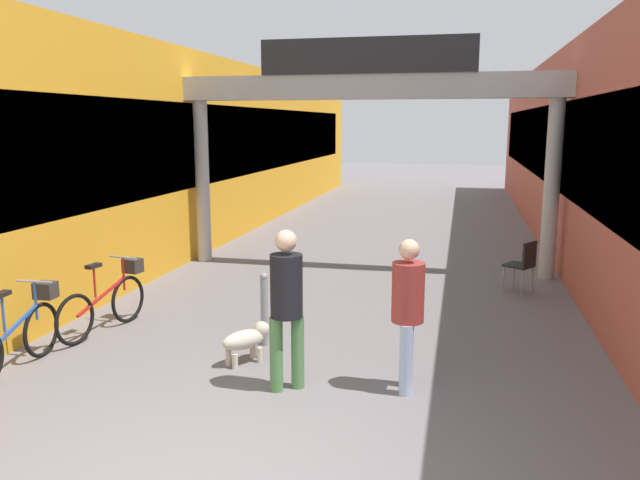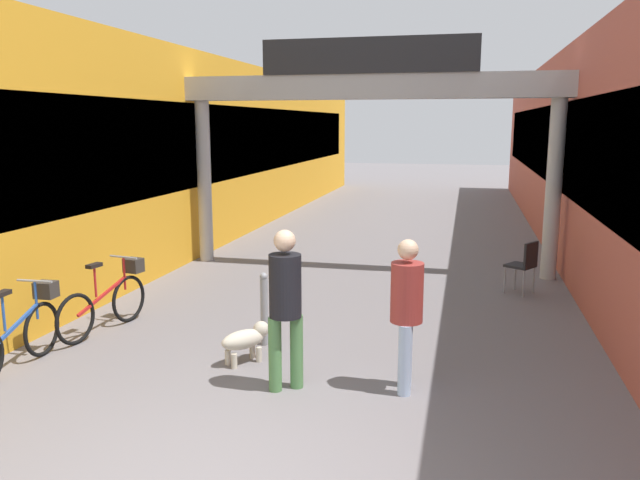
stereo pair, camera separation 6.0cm
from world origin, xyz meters
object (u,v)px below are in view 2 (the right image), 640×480
Objects in this scene: bollard_post_metal at (264,308)px; bicycle_blue_nearest at (20,332)px; dog_on_leash at (247,339)px; cafe_chair_black_nearer at (525,262)px; pedestrian_companion at (407,306)px; bicycle_red_second at (109,299)px; pedestrian_with_dog at (285,299)px.

bicycle_blue_nearest is at bearing -151.11° from bollard_post_metal.
cafe_chair_black_nearer is at bearing 48.50° from dog_on_leash.
pedestrian_companion reaches higher than dog_on_leash.
pedestrian_companion is at bearing 5.27° from bicycle_blue_nearest.
bicycle_red_second is at bearing -150.60° from cafe_chair_black_nearer.
bicycle_blue_nearest is at bearing -174.73° from pedestrian_companion.
bollard_post_metal reaches higher than cafe_chair_black_nearer.
pedestrian_with_dog is 1.48m from bollard_post_metal.
bicycle_red_second is 1.88× the size of cafe_chair_black_nearer.
cafe_chair_black_nearer is (5.68, 3.20, 0.10)m from bicycle_red_second.
dog_on_leash is at bearing 169.35° from pedestrian_companion.
dog_on_leash is (-0.66, 0.62, -0.70)m from pedestrian_with_dog.
bicycle_red_second is at bearing 165.75° from pedestrian_companion.
pedestrian_with_dog is at bearing -62.37° from bollard_post_metal.
bicycle_red_second is (-4.14, 1.05, -0.49)m from pedestrian_companion.
bicycle_blue_nearest is 1.48m from bicycle_red_second.
pedestrian_companion reaches higher than bollard_post_metal.
bollard_post_metal is at bearing 88.45° from dog_on_leash.
dog_on_leash is (-1.90, 0.36, -0.64)m from pedestrian_companion.
bicycle_red_second is (-2.90, 1.31, -0.56)m from pedestrian_with_dog.
bicycle_blue_nearest is at bearing -177.37° from pedestrian_with_dog.
bicycle_red_second is (0.25, 1.45, 0.00)m from bicycle_blue_nearest.
pedestrian_companion is 2.17m from bollard_post_metal.
pedestrian_with_dog reaches higher than cafe_chair_black_nearer.
bicycle_blue_nearest is (-2.48, -0.76, 0.15)m from dog_on_leash.
bicycle_blue_nearest reaches higher than cafe_chair_black_nearer.
bollard_post_metal is at bearing 28.89° from bicycle_blue_nearest.
pedestrian_with_dog is at bearing -42.89° from dog_on_leash.
cafe_chair_black_nearer is at bearing 43.69° from bollard_post_metal.
pedestrian_with_dog is at bearing -121.66° from cafe_chair_black_nearer.
bicycle_blue_nearest and bicycle_red_second have the same top height.
bicycle_red_second is at bearing 80.33° from bicycle_blue_nearest.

